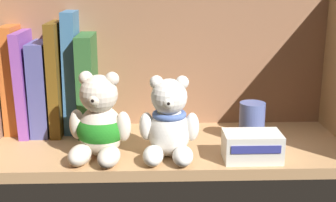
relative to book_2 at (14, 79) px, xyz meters
The scene contains 12 objects.
shelf_board 31.95cm from the book_2, 18.81° to the right, with size 72.69×25.27×2.00cm, color tan.
shelf_back_panel 28.45cm from the book_2, ahead, with size 75.09×1.20×30.12cm, color #916245.
book_2 is the anchor object (origin of this frame).
book_3 2.86cm from the book_2, ahead, with size 1.89×14.62×20.61cm, color #80439D.
book_4 6.10cm from the book_2, ahead, with size 3.37×13.51×18.53cm, color #494B88.
book_5 9.11cm from the book_2, ahead, with size 2.09×14.05×22.38cm, color brown.
book_6 11.95cm from the book_2, ahead, with size 2.52×9.33×24.35cm, color #396690.
book_7 15.20cm from the book_2, ahead, with size 3.16×14.88×19.97cm, color #2B592A.
teddy_bear_larger 24.99cm from the book_2, 39.70° to the right, with size 11.36×12.15×15.31cm.
teddy_bear_smaller 35.23cm from the book_2, 27.60° to the right, with size 10.68×10.88×14.58cm.
pillar_candle 48.43cm from the book_2, 10.60° to the right, with size 4.90×4.90×7.76cm, color #4C5B99.
small_product_box 49.45cm from the book_2, 21.62° to the right, with size 9.90×6.42×4.92cm.
Camera 1 is at (-0.03, -83.97, 33.47)cm, focal length 50.03 mm.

